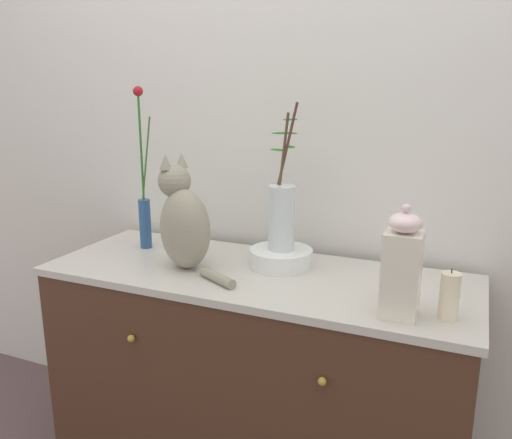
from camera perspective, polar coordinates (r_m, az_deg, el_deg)
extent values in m
cube|color=silver|center=(1.96, 4.03, 11.09)|extent=(4.40, 0.08, 2.60)
cube|color=#492C1E|center=(1.93, 0.00, -17.43)|extent=(1.40, 0.53, 0.79)
cube|color=beige|center=(1.75, 0.00, -6.10)|extent=(1.43, 0.54, 0.02)
sphere|color=#B79338|center=(1.75, -13.46, -12.51)|extent=(0.02, 0.02, 0.02)
sphere|color=#B79338|center=(1.50, 7.23, -17.12)|extent=(0.02, 0.02, 0.02)
ellipsoid|color=gray|center=(1.77, -7.75, -1.03)|extent=(0.25, 0.23, 0.27)
sphere|color=gray|center=(1.78, -8.89, 4.17)|extent=(0.11, 0.11, 0.11)
cone|color=gray|center=(1.75, -9.84, 6.20)|extent=(0.04, 0.04, 0.05)
cone|color=gray|center=(1.78, -8.12, 6.41)|extent=(0.04, 0.04, 0.05)
cylinder|color=gray|center=(1.66, -4.25, -6.33)|extent=(0.15, 0.10, 0.03)
cylinder|color=#2A4E84|center=(2.02, -11.99, -0.44)|extent=(0.04, 0.04, 0.19)
cylinder|color=#296C26|center=(1.97, -12.42, 7.50)|extent=(0.01, 0.01, 0.38)
sphere|color=#A71722|center=(1.96, -12.75, 13.49)|extent=(0.04, 0.04, 0.04)
cylinder|color=#2F6822|center=(1.97, -11.89, 6.50)|extent=(0.05, 0.01, 0.31)
cylinder|color=white|center=(1.79, 2.76, -4.18)|extent=(0.21, 0.21, 0.06)
cylinder|color=silver|center=(1.75, 2.81, 0.16)|extent=(0.09, 0.09, 0.22)
cylinder|color=#4E2D2A|center=(1.73, 3.15, 6.82)|extent=(0.09, 0.02, 0.36)
ellipsoid|color=#2B741C|center=(1.79, 3.64, 7.93)|extent=(0.07, 0.08, 0.01)
ellipsoid|color=#326320|center=(1.79, 3.55, 9.40)|extent=(0.08, 0.05, 0.01)
ellipsoid|color=#2A6321|center=(1.78, 3.75, 10.84)|extent=(0.05, 0.08, 0.01)
cylinder|color=#4A3D28|center=(1.74, 2.90, 6.23)|extent=(0.04, 0.02, 0.33)
ellipsoid|color=#327328|center=(1.76, 2.42, 7.60)|extent=(0.08, 0.07, 0.01)
ellipsoid|color=#236D23|center=(1.77, 2.85, 9.40)|extent=(0.08, 0.06, 0.01)
cube|color=silver|center=(1.44, 15.57, -5.84)|extent=(0.10, 0.10, 0.23)
ellipsoid|color=silver|center=(1.40, 15.96, -0.34)|extent=(0.09, 0.09, 0.05)
sphere|color=silver|center=(1.39, 16.07, 1.18)|extent=(0.02, 0.02, 0.02)
cylinder|color=#F2E3C3|center=(1.48, 20.33, -7.85)|extent=(0.05, 0.05, 0.13)
cylinder|color=black|center=(1.45, 20.58, -5.28)|extent=(0.00, 0.00, 0.01)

